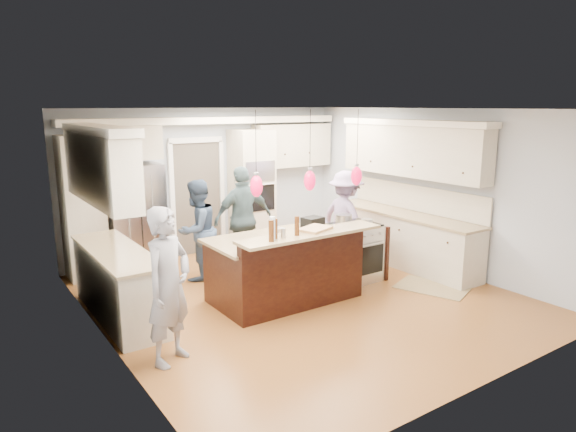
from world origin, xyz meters
name	(u,v)px	position (x,y,z in m)	size (l,w,h in m)	color
ground_plane	(301,297)	(0.00, 0.00, 0.00)	(6.00, 6.00, 0.00)	#A6642D
room_shell	(302,174)	(0.00, 0.00, 1.82)	(5.54, 6.04, 2.72)	#B2BCC6
refrigerator	(135,218)	(-1.55, 2.64, 0.90)	(0.90, 0.70, 1.80)	#B7B7BC
oven_column	(252,190)	(0.75, 2.67, 1.15)	(0.72, 0.69, 2.30)	beige
back_upper_cabinets	(175,168)	(-0.75, 2.76, 1.67)	(5.30, 0.61, 2.54)	beige
right_counter_run	(406,205)	(2.44, 0.30, 1.06)	(0.64, 3.10, 2.51)	beige
left_cabinets	(112,240)	(-2.44, 0.80, 1.06)	(0.64, 2.30, 2.51)	beige
kitchen_island	(285,267)	(-0.25, 0.07, 0.49)	(2.10, 1.46, 1.12)	black
island_range	(355,252)	(1.16, 0.15, 0.46)	(0.82, 0.71, 0.92)	#B7B7BC
pendant_lights	(310,180)	(-0.25, -0.51, 1.80)	(1.75, 0.15, 1.03)	black
person_bar_end	(169,286)	(-2.30, -0.75, 0.86)	(0.63, 0.41, 1.73)	gray
person_far_left	(197,230)	(-0.90, 1.60, 0.81)	(0.78, 0.61, 1.61)	#2F425D
person_far_right	(243,219)	(-0.05, 1.60, 0.88)	(1.04, 0.43, 1.77)	#486165
person_range_side	(346,218)	(1.60, 0.90, 0.82)	(1.06, 0.61, 1.65)	gray
floor_rug	(432,287)	(1.88, -0.84, 0.01)	(0.71, 1.04, 0.01)	#92794F
water_bottle	(272,229)	(-0.88, -0.59, 1.27)	(0.07, 0.07, 0.30)	silver
beer_bottle_a	(275,229)	(-0.81, -0.55, 1.25)	(0.06, 0.06, 0.26)	#44220C
beer_bottle_b	(271,231)	(-0.92, -0.64, 1.25)	(0.07, 0.07, 0.27)	#44220C
beer_bottle_c	(297,226)	(-0.49, -0.56, 1.25)	(0.06, 0.06, 0.25)	#44220C
drink_can	(283,233)	(-0.70, -0.56, 1.18)	(0.07, 0.07, 0.12)	#B7B7BC
cutting_board	(315,229)	(-0.12, -0.47, 1.14)	(0.43, 0.31, 0.03)	tan
pot_large	(344,219)	(1.00, 0.26, 1.00)	(0.26, 0.26, 0.15)	#B7B7BC
pot_small	(367,222)	(1.26, 0.00, 0.96)	(0.18, 0.18, 0.09)	#B7B7BC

